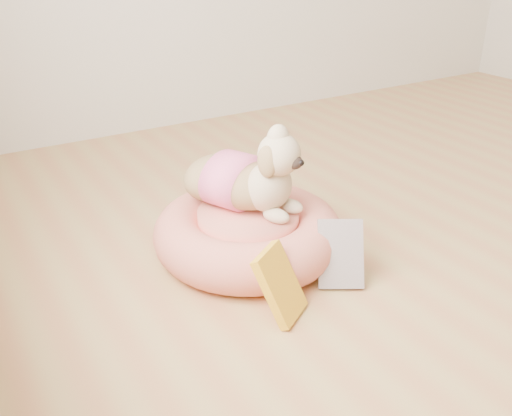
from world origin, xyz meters
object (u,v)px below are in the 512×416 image
pet_bed (248,233)px  book_yellow (280,284)px  book_white (340,254)px  dog (247,163)px

pet_bed → book_yellow: bearing=-106.3°
pet_bed → book_white: (0.16, -0.30, 0.02)m
pet_bed → book_white: bearing=-62.1°
pet_bed → book_yellow: 0.36m
pet_bed → book_yellow: (-0.10, -0.35, 0.02)m
pet_bed → dog: size_ratio=1.50×
book_yellow → dog: bearing=41.1°
pet_bed → book_yellow: book_yellow is taller
pet_bed → book_white: book_white is taller
book_yellow → book_white: bearing=-21.5°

